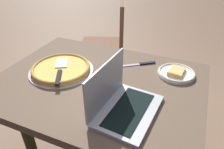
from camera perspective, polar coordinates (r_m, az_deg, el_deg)
name	(u,v)px	position (r m, az deg, el deg)	size (l,w,h in m)	color
dining_table	(99,93)	(1.23, -3.67, -4.95)	(1.15, 0.86, 0.72)	brown
laptop	(121,102)	(0.96, 2.60, -7.52)	(0.26, 0.36, 0.23)	#B4BABF
pizza_plate	(176,73)	(1.27, 17.09, 0.43)	(0.21, 0.21, 0.04)	white
pizza_tray	(61,68)	(1.29, -13.67, 1.60)	(0.38, 0.38, 0.04)	#A79396
table_knife	(140,64)	(1.34, 7.73, 2.85)	(0.22, 0.16, 0.01)	silver
chair_far	(110,40)	(2.18, -0.65, 9.28)	(0.56, 0.56, 0.91)	brown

